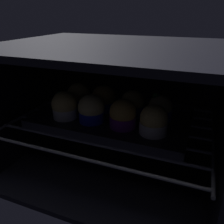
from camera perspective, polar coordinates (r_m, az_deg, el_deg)
The scene contains 11 objects.
oven_cavity at distance 69.13cm, azimuth 1.38°, elevation 1.36°, with size 59.00×47.00×37.00cm.
oven_rack at distance 66.89cm, azimuth 0.07°, elevation -2.61°, with size 54.80×42.00×0.80cm.
baking_tray at distance 66.24cm, azimuth 0.00°, elevation -1.84°, with size 42.30×25.27×2.20cm.
muffin_row0_col0 at distance 66.46cm, azimuth -11.52°, elevation 1.40°, with size 7.22×7.22×7.63cm.
muffin_row0_col1 at distance 62.93cm, azimuth -5.08°, elevation 0.60°, with size 7.21×7.21×7.71cm.
muffin_row0_col2 at distance 59.77cm, azimuth 2.67°, elevation -0.71°, with size 6.94×6.94×7.59cm.
muffin_row0_col3 at distance 57.42cm, azimuth 10.14°, elevation -2.19°, with size 6.87×6.87×7.49cm.
muffin_row1_col0 at distance 73.32cm, azimuth -8.18°, elevation 3.81°, with size 6.97×6.97×7.71cm.
muffin_row1_col1 at distance 70.16cm, azimuth -2.04°, elevation 3.17°, with size 7.21×7.21×7.81cm.
muffin_row1_col2 at distance 67.34cm, azimuth 5.02°, elevation 1.90°, with size 6.87×6.87×7.29cm.
muffin_row1_col3 at distance 65.56cm, azimuth 11.64°, elevation 0.70°, with size 6.87×6.87×7.44cm.
Camera 1 is at (22.38, -33.81, 42.91)cm, focal length 37.35 mm.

